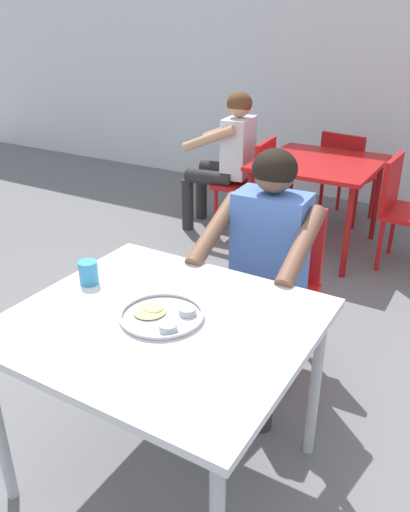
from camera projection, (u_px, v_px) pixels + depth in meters
ground_plane at (175, 470)px, 2.15m from camera, size 12.00×12.00×0.05m
table_foreground at (162, 336)px, 1.83m from camera, size 1.03×0.93×0.74m
thali_tray at (162, 315)px, 1.80m from camera, size 0.30×0.30×0.03m
drinking_cup at (88, 272)px, 2.02m from camera, size 0.08×0.08×0.09m
chair_foreground at (278, 277)px, 2.63m from camera, size 0.42×0.45×0.85m
diner_foreground at (263, 255)px, 2.36m from camera, size 0.51×0.56×1.18m
table_background_red at (319, 171)px, 3.93m from camera, size 0.87×0.94×0.71m
chair_red_left at (251, 179)px, 4.24m from camera, size 0.45×0.47×0.81m
chair_red_right at (404, 205)px, 3.69m from camera, size 0.42×0.45×0.81m
chair_red_far at (346, 171)px, 4.51m from camera, size 0.49×0.50×0.81m
patron_background at (228, 149)px, 4.25m from camera, size 0.59×0.54×1.17m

